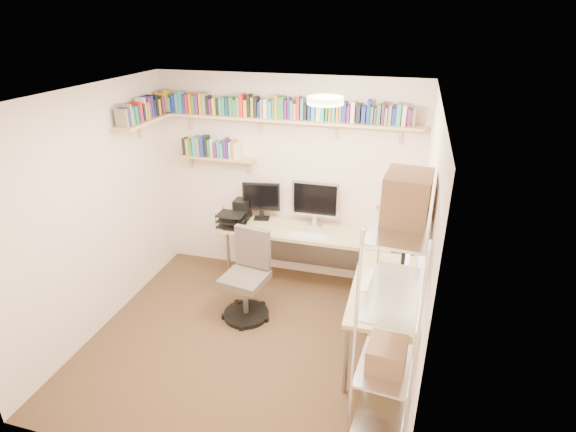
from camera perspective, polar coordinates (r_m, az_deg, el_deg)
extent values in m
plane|color=#4D3821|center=(4.86, -5.19, -15.54)|extent=(3.20, 3.20, 0.00)
cube|color=#F4DBC7|center=(5.48, -0.25, 4.54)|extent=(3.20, 0.04, 2.50)
cube|color=#F4DBC7|center=(4.94, -23.44, 0.16)|extent=(0.04, 3.00, 2.50)
cube|color=#F4DBC7|center=(3.93, 16.58, -4.94)|extent=(0.04, 3.00, 2.50)
cube|color=#F4DBC7|center=(3.04, -16.23, -14.46)|extent=(3.20, 0.04, 2.50)
cube|color=white|center=(3.78, -6.65, 14.95)|extent=(3.20, 3.00, 0.04)
cube|color=white|center=(4.31, 16.96, 2.05)|extent=(0.01, 0.30, 0.42)
cube|color=white|center=(3.96, 16.87, -0.73)|extent=(0.01, 0.28, 0.38)
cylinder|color=#FFEAC6|center=(3.78, 4.77, 14.41)|extent=(0.30, 0.30, 0.06)
cube|color=#D8B07A|center=(5.15, -0.65, 12.17)|extent=(3.05, 0.25, 0.03)
cube|color=#D8B07A|center=(5.38, -17.59, 11.58)|extent=(0.25, 1.00, 0.03)
cube|color=#D8B07A|center=(5.59, -9.02, 7.35)|extent=(0.95, 0.20, 0.02)
cube|color=#D8B07A|center=(5.67, -12.46, 12.02)|extent=(0.03, 0.20, 0.20)
cube|color=#D8B07A|center=(5.32, -3.62, 11.73)|extent=(0.03, 0.20, 0.20)
cube|color=#D8B07A|center=(5.10, 6.18, 11.10)|extent=(0.03, 0.20, 0.20)
cube|color=#D8B07A|center=(5.04, 14.17, 10.34)|extent=(0.03, 0.20, 0.20)
cube|color=red|center=(5.71, -15.39, 13.59)|extent=(0.02, 0.13, 0.18)
cube|color=gold|center=(5.68, -15.06, 13.95)|extent=(0.04, 0.13, 0.25)
cube|color=teal|center=(5.67, -14.62, 13.58)|extent=(0.04, 0.12, 0.17)
cube|color=navy|center=(5.64, -14.15, 13.76)|extent=(0.04, 0.14, 0.21)
cube|color=teal|center=(5.61, -13.71, 13.83)|extent=(0.04, 0.12, 0.22)
cube|color=teal|center=(5.59, -13.28, 13.95)|extent=(0.03, 0.13, 0.24)
cube|color=navy|center=(5.57, -12.86, 13.77)|extent=(0.04, 0.14, 0.21)
cube|color=red|center=(5.55, -12.49, 13.81)|extent=(0.03, 0.13, 0.22)
cube|color=orange|center=(5.53, -12.09, 13.83)|extent=(0.03, 0.14, 0.22)
cube|color=#297D3A|center=(5.52, -11.73, 13.74)|extent=(0.04, 0.12, 0.20)
cube|color=#641A5E|center=(5.49, -11.28, 13.85)|extent=(0.04, 0.14, 0.23)
cube|color=gold|center=(5.47, -10.83, 13.90)|extent=(0.03, 0.15, 0.24)
cube|color=gray|center=(5.45, -10.44, 13.90)|extent=(0.04, 0.12, 0.24)
cube|color=black|center=(5.44, -10.01, 13.74)|extent=(0.03, 0.12, 0.21)
cube|color=#641A5E|center=(5.43, -9.68, 13.56)|extent=(0.03, 0.11, 0.17)
cube|color=gold|center=(5.41, -9.20, 13.62)|extent=(0.04, 0.13, 0.19)
cube|color=black|center=(5.39, -8.68, 13.61)|extent=(0.03, 0.13, 0.18)
cube|color=teal|center=(5.37, -8.36, 13.67)|extent=(0.03, 0.15, 0.20)
cube|color=#297D3A|center=(5.36, -8.00, 13.71)|extent=(0.04, 0.14, 0.21)
cube|color=navy|center=(5.34, -7.57, 13.65)|extent=(0.03, 0.13, 0.20)
cube|color=#297D3A|center=(5.32, -7.11, 13.67)|extent=(0.04, 0.11, 0.20)
cube|color=#297D3A|center=(5.31, -6.63, 13.54)|extent=(0.04, 0.12, 0.18)
cube|color=gray|center=(5.29, -6.19, 13.68)|extent=(0.04, 0.11, 0.21)
cube|color=red|center=(5.27, -5.75, 13.86)|extent=(0.03, 0.15, 0.24)
cube|color=gold|center=(5.26, -5.28, 13.52)|extent=(0.04, 0.12, 0.18)
cube|color=black|center=(5.24, -4.84, 13.84)|extent=(0.03, 0.12, 0.25)
cube|color=gold|center=(5.23, -4.42, 13.67)|extent=(0.03, 0.12, 0.22)
cube|color=black|center=(5.22, -3.99, 13.69)|extent=(0.04, 0.13, 0.22)
cube|color=navy|center=(5.21, -3.55, 13.40)|extent=(0.02, 0.14, 0.17)
cube|color=gray|center=(5.20, -3.21, 13.53)|extent=(0.03, 0.14, 0.20)
cube|color=silver|center=(5.18, -2.73, 13.55)|extent=(0.04, 0.15, 0.21)
cube|color=teal|center=(5.17, -2.20, 13.38)|extent=(0.04, 0.12, 0.18)
cube|color=#297D3A|center=(5.16, -1.76, 13.53)|extent=(0.03, 0.12, 0.21)
cube|color=orange|center=(5.14, -1.35, 13.72)|extent=(0.03, 0.14, 0.25)
cube|color=#297D3A|center=(5.13, -0.96, 13.61)|extent=(0.03, 0.13, 0.23)
cube|color=#297D3A|center=(5.12, -0.58, 13.63)|extent=(0.03, 0.14, 0.24)
cube|color=#641A5E|center=(5.11, -0.15, 13.44)|extent=(0.02, 0.14, 0.21)
cube|color=navy|center=(5.10, 0.22, 13.52)|extent=(0.02, 0.13, 0.23)
cube|color=gray|center=(5.10, 0.53, 13.36)|extent=(0.02, 0.12, 0.20)
cube|color=gray|center=(5.09, 0.96, 13.18)|extent=(0.04, 0.11, 0.17)
cube|color=red|center=(5.08, 1.43, 13.55)|extent=(0.03, 0.13, 0.24)
cube|color=teal|center=(5.07, 1.90, 13.48)|extent=(0.03, 0.12, 0.23)
cube|color=black|center=(5.06, 2.29, 13.13)|extent=(0.03, 0.11, 0.18)
cube|color=navy|center=(5.05, 2.83, 13.23)|extent=(0.03, 0.12, 0.20)
cube|color=teal|center=(5.04, 3.36, 13.46)|extent=(0.04, 0.15, 0.25)
cube|color=silver|center=(5.03, 3.96, 13.21)|extent=(0.04, 0.12, 0.21)
cube|color=teal|center=(5.02, 4.48, 13.07)|extent=(0.04, 0.13, 0.19)
cube|color=#297D3A|center=(5.01, 5.02, 13.09)|extent=(0.02, 0.12, 0.20)
cube|color=orange|center=(5.01, 5.44, 12.89)|extent=(0.02, 0.14, 0.17)
cube|color=teal|center=(5.00, 5.88, 13.09)|extent=(0.03, 0.12, 0.21)
cube|color=orange|center=(4.99, 6.38, 13.03)|extent=(0.02, 0.15, 0.21)
cube|color=gray|center=(4.99, 6.72, 12.90)|extent=(0.02, 0.12, 0.19)
cube|color=navy|center=(4.98, 7.18, 13.00)|extent=(0.04, 0.11, 0.21)
cube|color=#641A5E|center=(4.98, 7.72, 12.75)|extent=(0.03, 0.13, 0.18)
cube|color=silver|center=(4.97, 8.30, 12.94)|extent=(0.04, 0.14, 0.22)
cube|color=black|center=(4.96, 8.95, 12.78)|extent=(0.04, 0.12, 0.20)
cube|color=navy|center=(4.96, 9.61, 12.59)|extent=(0.04, 0.12, 0.18)
cube|color=navy|center=(4.95, 10.23, 12.91)|extent=(0.03, 0.13, 0.24)
cube|color=#297D3A|center=(4.95, 10.63, 12.51)|extent=(0.03, 0.12, 0.18)
cube|color=#641A5E|center=(4.95, 11.05, 12.42)|extent=(0.02, 0.13, 0.17)
cube|color=#297D3A|center=(4.95, 11.48, 12.57)|extent=(0.04, 0.12, 0.20)
cube|color=#641A5E|center=(4.94, 12.01, 12.65)|extent=(0.02, 0.13, 0.23)
cube|color=gray|center=(4.94, 12.37, 12.31)|extent=(0.03, 0.12, 0.17)
cube|color=gray|center=(4.94, 12.85, 12.45)|extent=(0.03, 0.14, 0.21)
cube|color=navy|center=(4.94, 13.32, 12.23)|extent=(0.04, 0.11, 0.18)
cube|color=teal|center=(4.93, 13.89, 12.43)|extent=(0.04, 0.14, 0.22)
cube|color=silver|center=(4.93, 14.55, 12.27)|extent=(0.04, 0.12, 0.21)
cube|color=#641A5E|center=(4.94, 15.18, 12.01)|extent=(0.04, 0.13, 0.17)
cube|color=gray|center=(4.93, 15.74, 12.10)|extent=(0.03, 0.11, 0.20)
cube|color=gray|center=(5.00, -20.40, 11.59)|extent=(0.14, 0.03, 0.19)
cube|color=navy|center=(5.03, -20.14, 11.71)|extent=(0.12, 0.03, 0.19)
cube|color=gray|center=(5.06, -19.92, 12.00)|extent=(0.15, 0.03, 0.22)
cube|color=teal|center=(5.10, -19.60, 11.83)|extent=(0.12, 0.04, 0.17)
cube|color=#297D3A|center=(5.15, -19.26, 12.02)|extent=(0.14, 0.04, 0.18)
cube|color=navy|center=(5.19, -18.95, 12.13)|extent=(0.14, 0.03, 0.18)
cube|color=red|center=(5.22, -18.69, 12.43)|extent=(0.13, 0.04, 0.21)
cube|color=black|center=(5.27, -18.34, 12.43)|extent=(0.13, 0.04, 0.18)
cube|color=silver|center=(5.30, -18.14, 12.82)|extent=(0.11, 0.03, 0.24)
cube|color=orange|center=(5.34, -17.86, 12.63)|extent=(0.14, 0.03, 0.18)
cube|color=#641A5E|center=(5.37, -17.65, 12.95)|extent=(0.13, 0.04, 0.23)
cube|color=navy|center=(5.41, -17.40, 13.09)|extent=(0.13, 0.03, 0.23)
cube|color=black|center=(5.45, -17.10, 12.97)|extent=(0.13, 0.04, 0.19)
cube|color=black|center=(5.49, -16.86, 13.32)|extent=(0.15, 0.04, 0.23)
cube|color=gold|center=(5.53, -16.60, 13.12)|extent=(0.15, 0.04, 0.18)
cube|color=black|center=(5.56, -16.37, 13.40)|extent=(0.14, 0.03, 0.21)
cube|color=red|center=(5.60, -16.11, 13.32)|extent=(0.13, 0.04, 0.18)
cube|color=navy|center=(5.64, -15.90, 13.37)|extent=(0.12, 0.03, 0.17)
cube|color=orange|center=(5.67, -15.72, 13.72)|extent=(0.14, 0.04, 0.22)
cube|color=black|center=(5.74, -12.86, 8.67)|extent=(0.04, 0.11, 0.20)
cube|color=gold|center=(5.72, -12.44, 8.63)|extent=(0.04, 0.13, 0.20)
cube|color=#297D3A|center=(5.70, -12.04, 8.53)|extent=(0.04, 0.14, 0.18)
cube|color=teal|center=(5.67, -11.58, 8.75)|extent=(0.04, 0.14, 0.23)
cube|color=gray|center=(5.65, -11.17, 8.69)|extent=(0.04, 0.12, 0.23)
cube|color=navy|center=(5.62, -10.66, 8.76)|extent=(0.04, 0.14, 0.24)
cube|color=black|center=(5.60, -10.22, 8.76)|extent=(0.03, 0.12, 0.25)
cube|color=#297D3A|center=(5.59, -9.83, 8.54)|extent=(0.03, 0.12, 0.21)
cube|color=silver|center=(5.57, -9.45, 8.62)|extent=(0.03, 0.15, 0.23)
cube|color=#641A5E|center=(5.56, -9.04, 8.37)|extent=(0.04, 0.14, 0.18)
cube|color=teal|center=(5.54, -8.63, 8.41)|extent=(0.03, 0.13, 0.20)
cube|color=teal|center=(5.53, -8.27, 8.32)|extent=(0.04, 0.12, 0.18)
cube|color=#641A5E|center=(5.50, -7.83, 8.57)|extent=(0.03, 0.13, 0.24)
cube|color=navy|center=(5.50, -7.52, 8.43)|extent=(0.02, 0.13, 0.21)
cube|color=silver|center=(5.48, -7.19, 8.34)|extent=(0.03, 0.12, 0.20)
cube|color=orange|center=(5.47, -6.82, 8.40)|extent=(0.04, 0.13, 0.22)
cube|color=silver|center=(5.46, -6.47, 8.27)|extent=(0.03, 0.14, 0.19)
cube|color=#CCB685|center=(5.35, 2.57, -1.87)|extent=(1.97, 0.62, 0.04)
cube|color=#CCB685|center=(4.37, 12.30, -8.99)|extent=(0.62, 1.35, 0.04)
cylinder|color=gray|center=(5.57, -7.55, -5.40)|extent=(0.04, 0.04, 0.73)
cylinder|color=gray|center=(5.99, -5.67, -3.05)|extent=(0.04, 0.04, 0.73)
cylinder|color=gray|center=(5.66, 15.53, -5.66)|extent=(0.04, 0.04, 0.73)
cylinder|color=gray|center=(4.12, 7.38, -17.68)|extent=(0.04, 0.04, 0.73)
cylinder|color=gray|center=(4.11, 14.92, -18.55)|extent=(0.04, 0.04, 0.73)
cube|color=gray|center=(5.73, 3.12, -3.70)|extent=(1.87, 0.02, 0.57)
cube|color=silver|center=(5.30, 3.49, 2.15)|extent=(0.57, 0.03, 0.44)
cube|color=black|center=(5.28, 3.44, 2.07)|extent=(0.51, 0.00, 0.38)
cube|color=black|center=(5.48, -3.42, 2.46)|extent=(0.46, 0.03, 0.35)
cube|color=black|center=(4.24, 14.72, -4.96)|extent=(0.03, 0.60, 0.39)
cube|color=white|center=(4.24, 14.44, -4.93)|extent=(0.00, 0.54, 0.34)
cube|color=white|center=(5.16, 2.66, -2.54)|extent=(0.44, 0.13, 0.02)
cube|color=white|center=(4.40, 10.36, -8.09)|extent=(0.13, 0.41, 0.02)
cylinder|color=#B60F1A|center=(5.23, 11.45, -2.60)|extent=(0.10, 0.10, 0.02)
cylinder|color=#B60F1A|center=(5.17, 11.59, -1.07)|extent=(0.02, 0.02, 0.29)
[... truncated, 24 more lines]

